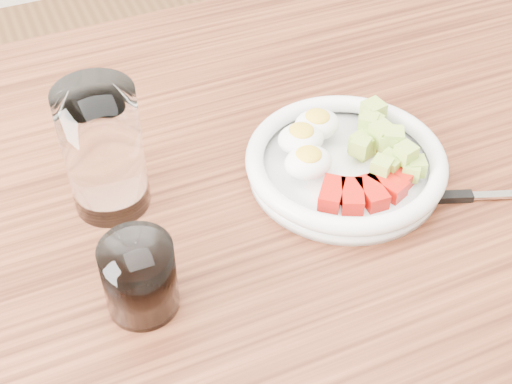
% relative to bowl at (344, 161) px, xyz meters
% --- Properties ---
extents(dining_table, '(1.50, 0.90, 0.77)m').
position_rel_bowl_xyz_m(dining_table, '(-0.10, -0.03, -0.12)').
color(dining_table, brown).
rests_on(dining_table, ground).
extents(bowl, '(0.22, 0.22, 0.05)m').
position_rel_bowl_xyz_m(bowl, '(0.00, 0.00, 0.00)').
color(bowl, white).
rests_on(bowl, dining_table).
extents(fork, '(0.18, 0.08, 0.01)m').
position_rel_bowl_xyz_m(fork, '(0.09, -0.08, -0.02)').
color(fork, black).
rests_on(fork, dining_table).
extents(water_glass, '(0.08, 0.08, 0.14)m').
position_rel_bowl_xyz_m(water_glass, '(-0.25, 0.06, 0.05)').
color(water_glass, white).
rests_on(water_glass, dining_table).
extents(coffee_glass, '(0.07, 0.07, 0.08)m').
position_rel_bowl_xyz_m(coffee_glass, '(-0.26, -0.08, 0.02)').
color(coffee_glass, white).
rests_on(coffee_glass, dining_table).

